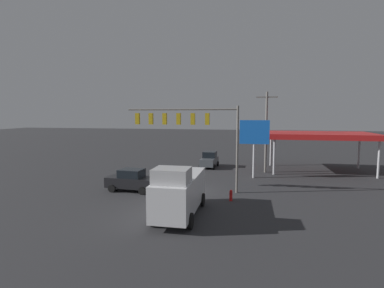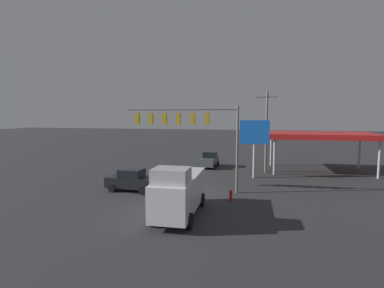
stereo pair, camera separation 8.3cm
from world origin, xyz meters
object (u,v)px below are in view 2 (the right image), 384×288
object	(u,v)px
utility_pole	(266,130)
hatchback_crossing	(210,160)
price_sign	(254,135)
fire_hydrant	(231,195)
sedan_waiting	(132,180)
traffic_signal_assembly	(188,124)
delivery_truck	(179,191)

from	to	relation	value
utility_pole	hatchback_crossing	world-z (taller)	utility_pole
price_sign	fire_hydrant	world-z (taller)	price_sign
price_sign	hatchback_crossing	bearing A→B (deg)	-44.08
price_sign	sedan_waiting	world-z (taller)	price_sign
utility_pole	sedan_waiting	distance (m)	16.60
price_sign	hatchback_crossing	distance (m)	8.41
traffic_signal_assembly	sedan_waiting	xyz separation A→B (m)	(4.83, 1.13, -4.89)
price_sign	traffic_signal_assembly	bearing A→B (deg)	48.28
utility_pole	sedan_waiting	bearing A→B (deg)	42.35
traffic_signal_assembly	price_sign	size ratio (longest dim) A/B	1.61
sedan_waiting	fire_hydrant	world-z (taller)	sedan_waiting
traffic_signal_assembly	delivery_truck	distance (m)	7.90
hatchback_crossing	fire_hydrant	xyz separation A→B (m)	(-3.66, 14.23, -0.51)
traffic_signal_assembly	delivery_truck	xyz separation A→B (m)	(-0.83, 6.68, -4.15)
hatchback_crossing	fire_hydrant	size ratio (longest dim) A/B	4.44
sedan_waiting	price_sign	bearing A→B (deg)	-139.95
sedan_waiting	delivery_truck	xyz separation A→B (m)	(-5.67, 5.54, 0.74)
hatchback_crossing	sedan_waiting	distance (m)	13.83
traffic_signal_assembly	utility_pole	size ratio (longest dim) A/B	1.06
utility_pole	sedan_waiting	size ratio (longest dim) A/B	2.04
traffic_signal_assembly	price_sign	distance (m)	8.72
hatchback_crossing	utility_pole	bearing A→B (deg)	77.65
traffic_signal_assembly	sedan_waiting	world-z (taller)	traffic_signal_assembly
sedan_waiting	fire_hydrant	distance (m)	8.90
sedan_waiting	delivery_truck	bearing A→B (deg)	140.07
fire_hydrant	utility_pole	bearing A→B (deg)	-104.38
price_sign	fire_hydrant	distance (m)	10.01
utility_pole	traffic_signal_assembly	bearing A→B (deg)	53.95
price_sign	sedan_waiting	size ratio (longest dim) A/B	1.35
price_sign	sedan_waiting	bearing A→B (deg)	35.59
delivery_truck	utility_pole	bearing A→B (deg)	159.22
traffic_signal_assembly	fire_hydrant	size ratio (longest dim) A/B	11.16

